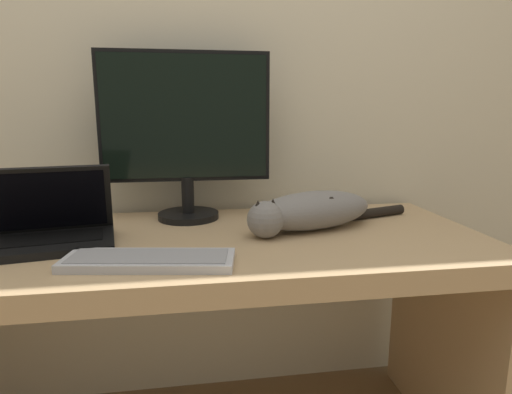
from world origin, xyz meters
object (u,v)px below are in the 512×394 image
Objects in this scene: laptop at (50,229)px; external_keyboard at (149,260)px; cat at (310,210)px; monitor at (186,130)px.

laptop is 0.33m from external_keyboard.
laptop is 0.72m from cat.
laptop is (-0.36, -0.24, -0.24)m from monitor.
cat is (0.36, -0.19, -0.23)m from monitor.
cat is at bearing -28.20° from monitor.
external_keyboard is 0.71× the size of cat.
monitor reaches higher than cat.
laptop is 0.86× the size of external_keyboard.
monitor is 1.54× the size of laptop.
laptop is at bearing 153.95° from external_keyboard.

